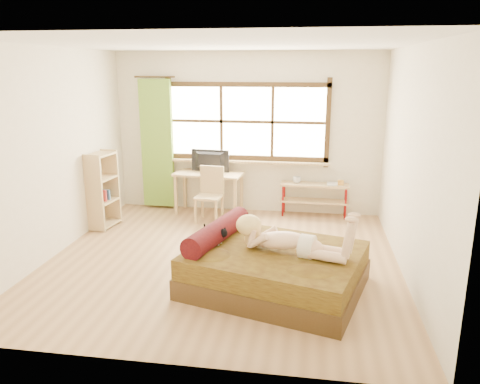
% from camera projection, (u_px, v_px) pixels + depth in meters
% --- Properties ---
extents(floor, '(4.50, 4.50, 0.00)m').
position_uv_depth(floor, '(223.00, 260.00, 6.12)').
color(floor, '#9E754C').
rests_on(floor, ground).
extents(ceiling, '(4.50, 4.50, 0.00)m').
position_uv_depth(ceiling, '(220.00, 44.00, 5.41)').
color(ceiling, white).
rests_on(ceiling, wall_back).
extents(wall_back, '(4.50, 0.00, 4.50)m').
position_uv_depth(wall_back, '(247.00, 133.00, 7.91)').
color(wall_back, silver).
rests_on(wall_back, floor).
extents(wall_front, '(4.50, 0.00, 4.50)m').
position_uv_depth(wall_front, '(166.00, 213.00, 3.62)').
color(wall_front, silver).
rests_on(wall_front, floor).
extents(wall_left, '(0.00, 4.50, 4.50)m').
position_uv_depth(wall_left, '(52.00, 153.00, 6.10)').
color(wall_left, silver).
rests_on(wall_left, floor).
extents(wall_right, '(0.00, 4.50, 4.50)m').
position_uv_depth(wall_right, '(411.00, 164.00, 5.43)').
color(wall_right, silver).
rests_on(wall_right, floor).
extents(window, '(2.80, 0.16, 1.46)m').
position_uv_depth(window, '(247.00, 124.00, 7.84)').
color(window, '#FFEDBF').
rests_on(window, wall_back).
extents(curtain, '(0.55, 0.10, 2.20)m').
position_uv_depth(curtain, '(157.00, 144.00, 8.08)').
color(curtain, '#588223').
rests_on(curtain, wall_back).
extents(bed, '(2.20, 1.94, 0.71)m').
position_uv_depth(bed, '(271.00, 267.00, 5.29)').
color(bed, '#392411').
rests_on(bed, floor).
extents(woman, '(1.35, 0.71, 0.56)m').
position_uv_depth(woman, '(290.00, 229.00, 5.07)').
color(woman, beige).
rests_on(woman, bed).
extents(kitten, '(0.30, 0.18, 0.22)m').
position_uv_depth(kitten, '(214.00, 234.00, 5.39)').
color(kitten, black).
rests_on(kitten, bed).
extents(desk, '(1.19, 0.64, 0.71)m').
position_uv_depth(desk, '(209.00, 178.00, 7.91)').
color(desk, tan).
rests_on(desk, floor).
extents(monitor, '(0.66, 0.15, 0.38)m').
position_uv_depth(monitor, '(209.00, 161.00, 7.88)').
color(monitor, black).
rests_on(monitor, desk).
extents(chair, '(0.44, 0.44, 0.89)m').
position_uv_depth(chair, '(210.00, 191.00, 7.57)').
color(chair, tan).
rests_on(chair, floor).
extents(pipe_shelf, '(1.13, 0.32, 0.64)m').
position_uv_depth(pipe_shelf, '(315.00, 192.00, 7.81)').
color(pipe_shelf, tan).
rests_on(pipe_shelf, floor).
extents(cup, '(0.14, 0.14, 0.11)m').
position_uv_depth(cup, '(297.00, 180.00, 7.80)').
color(cup, gray).
rests_on(cup, pipe_shelf).
extents(book, '(0.18, 0.24, 0.02)m').
position_uv_depth(book, '(327.00, 184.00, 7.74)').
color(book, gray).
rests_on(book, pipe_shelf).
extents(bookshelf, '(0.35, 0.55, 1.18)m').
position_uv_depth(bookshelf, '(103.00, 190.00, 7.23)').
color(bookshelf, tan).
rests_on(bookshelf, floor).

